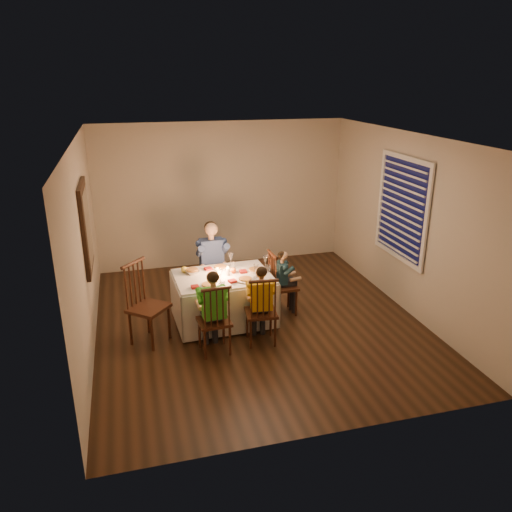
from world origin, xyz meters
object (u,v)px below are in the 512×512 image
object	(u,v)px
child_teal	(282,312)
serving_bowl	(192,272)
dining_table	(223,289)
chair_extra	(151,341)
chair_near_left	(215,351)
child_yellow	(261,342)
adult	(213,300)
child_green	(215,351)
chair_end	(282,312)
chair_near_right	(261,342)
chair_adult	(213,300)

from	to	relation	value
child_teal	serving_bowl	distance (m)	1.50
dining_table	chair_extra	world-z (taller)	dining_table
chair_near_left	child_yellow	size ratio (longest dim) A/B	0.89
adult	serving_bowl	world-z (taller)	serving_bowl
chair_near_left	child_teal	world-z (taller)	child_teal
child_green	child_yellow	distance (m)	0.64
dining_table	chair_extra	xyz separation A→B (m)	(-1.06, -0.31, -0.51)
chair_end	child_teal	world-z (taller)	child_teal
chair_extra	child_green	xyz separation A→B (m)	(0.78, -0.47, 0.00)
chair_extra	chair_near_right	bearing A→B (deg)	-64.25
chair_near_left	serving_bowl	xyz separation A→B (m)	(-0.12, 0.98, 0.73)
child_teal	serving_bowl	size ratio (longest dim) A/B	4.87
adult	child_yellow	bearing A→B (deg)	-77.82
child_green	serving_bowl	world-z (taller)	serving_bowl
dining_table	chair_near_right	xyz separation A→B (m)	(0.36, -0.70, -0.51)
chair_adult	child_green	world-z (taller)	child_green
child_yellow	child_green	bearing A→B (deg)	13.02
chair_near_left	child_green	bearing A→B (deg)	180.00
chair_adult	chair_extra	size ratio (longest dim) A/B	0.87
chair_near_left	chair_near_right	distance (m)	0.64
adult	child_green	size ratio (longest dim) A/B	1.14
dining_table	child_teal	distance (m)	1.03
chair_near_left	child_green	distance (m)	0.00
dining_table	child_green	distance (m)	0.98
chair_extra	child_teal	xyz separation A→B (m)	(1.96, 0.36, 0.00)
chair_near_left	chair_extra	size ratio (longest dim) A/B	0.87
chair_end	serving_bowl	size ratio (longest dim) A/B	4.84
dining_table	chair_near_right	distance (m)	0.94
chair_near_right	child_yellow	distance (m)	0.00
chair_extra	adult	bearing A→B (deg)	-3.06
dining_table	child_green	size ratio (longest dim) A/B	1.26
chair_end	child_yellow	distance (m)	0.93
chair_adult	chair_near_left	xyz separation A→B (m)	(-0.26, -1.54, 0.00)
serving_bowl	child_yellow	bearing A→B (deg)	-49.80
dining_table	chair_near_left	world-z (taller)	dining_table
chair_near_right	chair_near_left	bearing A→B (deg)	13.02
adult	child_green	xyz separation A→B (m)	(-0.26, -1.54, 0.00)
chair_near_right	chair_end	size ratio (longest dim) A/B	1.00
chair_near_left	adult	xyz separation A→B (m)	(0.26, 1.54, 0.00)
chair_adult	chair_near_left	distance (m)	1.56
child_green	adult	bearing A→B (deg)	-103.73
chair_adult	chair_near_right	xyz separation A→B (m)	(0.38, -1.45, 0.00)
child_green	chair_extra	bearing A→B (deg)	-35.47
dining_table	chair_adult	xyz separation A→B (m)	(-0.02, 0.75, -0.51)
chair_end	child_yellow	world-z (taller)	child_yellow
child_green	child_teal	world-z (taller)	child_green
chair_near_left	serving_bowl	size ratio (longest dim) A/B	4.84
serving_bowl	dining_table	bearing A→B (deg)	-25.77
adult	child_yellow	world-z (taller)	adult
chair_extra	chair_end	bearing A→B (deg)	-38.39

